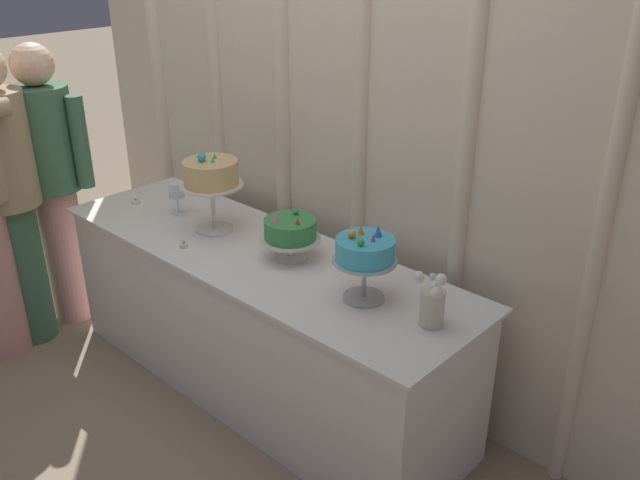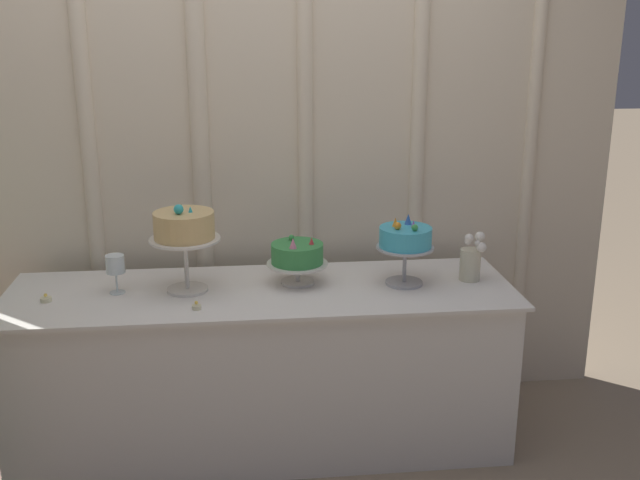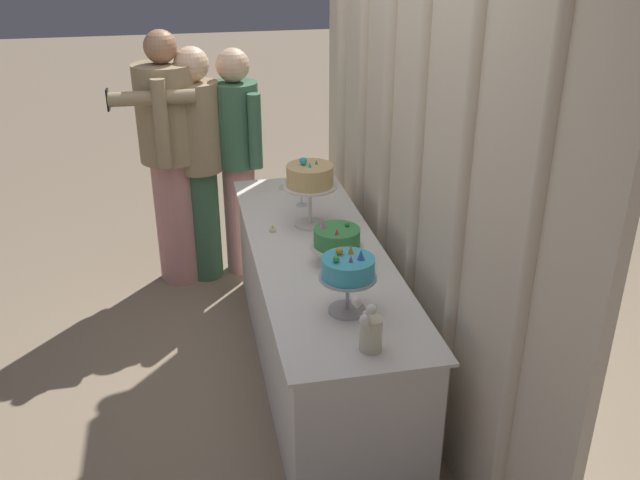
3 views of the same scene
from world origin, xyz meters
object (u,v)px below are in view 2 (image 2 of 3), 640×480
(wine_glass, at_px, (115,265))
(tealight_far_left, at_px, (46,299))
(cake_display_rightmost, at_px, (405,241))
(tealight_near_left, at_px, (197,307))
(cake_table, at_px, (263,368))
(flower_vase, at_px, (471,260))
(cake_display_center, at_px, (297,256))
(cake_display_leftmost, at_px, (184,230))

(wine_glass, distance_m, tealight_far_left, 0.30)
(cake_display_rightmost, distance_m, wine_glass, 1.21)
(tealight_far_left, height_order, tealight_near_left, same)
(cake_table, xyz_separation_m, tealight_far_left, (-0.87, -0.04, 0.37))
(flower_vase, bearing_deg, cake_table, -178.85)
(wine_glass, height_order, tealight_near_left, wine_glass)
(cake_display_center, bearing_deg, wine_glass, -177.40)
(cake_table, height_order, cake_display_leftmost, cake_display_leftmost)
(cake_table, height_order, cake_display_center, cake_display_center)
(cake_display_rightmost, height_order, flower_vase, cake_display_rightmost)
(cake_table, xyz_separation_m, cake_display_leftmost, (-0.31, 0.02, 0.63))
(cake_display_center, height_order, wine_glass, cake_display_center)
(cake_display_leftmost, height_order, wine_glass, cake_display_leftmost)
(cake_table, distance_m, flower_vase, 1.01)
(cake_display_center, bearing_deg, tealight_far_left, -174.20)
(cake_table, relative_size, cake_display_center, 8.17)
(cake_display_leftmost, distance_m, wine_glass, 0.32)
(wine_glass, relative_size, tealight_far_left, 3.65)
(tealight_near_left, bearing_deg, cake_display_center, 31.15)
(tealight_far_left, distance_m, tealight_near_left, 0.62)
(cake_table, xyz_separation_m, tealight_near_left, (-0.26, -0.19, 0.37))
(cake_display_leftmost, bearing_deg, flower_vase, -0.10)
(cake_table, distance_m, tealight_near_left, 0.49)
(cake_display_leftmost, bearing_deg, wine_glass, 178.88)
(cake_display_center, height_order, tealight_far_left, cake_display_center)
(cake_display_leftmost, bearing_deg, tealight_near_left, -77.32)
(cake_display_leftmost, relative_size, flower_vase, 1.69)
(cake_display_center, bearing_deg, flower_vase, -3.21)
(cake_table, relative_size, wine_glass, 13.02)
(wine_glass, xyz_separation_m, tealight_near_left, (0.34, -0.22, -0.11))
(flower_vase, relative_size, tealight_near_left, 6.07)
(cake_table, relative_size, cake_display_rightmost, 7.18)
(cake_display_center, bearing_deg, cake_display_rightmost, -7.17)
(cake_display_leftmost, relative_size, cake_display_center, 1.46)
(cake_display_center, relative_size, cake_display_rightmost, 0.88)
(cake_table, bearing_deg, wine_glass, 177.50)
(cake_table, height_order, wine_glass, wine_glass)
(cake_table, height_order, cake_display_rightmost, cake_display_rightmost)
(cake_display_center, relative_size, flower_vase, 1.16)
(cake_display_leftmost, distance_m, tealight_near_left, 0.34)
(cake_display_center, relative_size, tealight_near_left, 7.05)
(cake_display_center, bearing_deg, cake_display_leftmost, -175.10)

